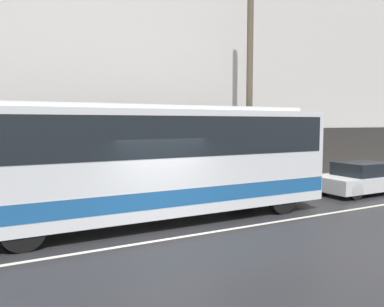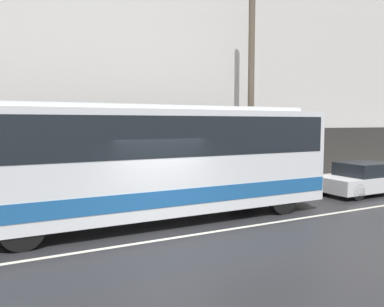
{
  "view_description": "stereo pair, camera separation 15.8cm",
  "coord_description": "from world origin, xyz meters",
  "px_view_note": "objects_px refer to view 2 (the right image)",
  "views": [
    {
      "loc": [
        -3.89,
        -8.4,
        2.93
      ],
      "look_at": [
        1.53,
        1.83,
        1.97
      ],
      "focal_mm": 35.0,
      "sensor_mm": 36.0,
      "label": 1
    },
    {
      "loc": [
        -3.75,
        -8.48,
        2.93
      ],
      "look_at": [
        1.53,
        1.83,
        1.97
      ],
      "focal_mm": 35.0,
      "sensor_mm": 36.0,
      "label": 2
    }
  ],
  "objects_px": {
    "sedan_white_front": "(365,179)",
    "pedestrian_waiting": "(19,182)",
    "transit_bus": "(146,157)",
    "utility_pole_near": "(251,82)"
  },
  "relations": [
    {
      "from": "transit_bus",
      "to": "utility_pole_near",
      "type": "bearing_deg",
      "value": 25.61
    },
    {
      "from": "sedan_white_front",
      "to": "pedestrian_waiting",
      "type": "height_order",
      "value": "pedestrian_waiting"
    },
    {
      "from": "transit_bus",
      "to": "utility_pole_near",
      "type": "xyz_separation_m",
      "value": [
        5.71,
        2.74,
        2.7
      ]
    },
    {
      "from": "pedestrian_waiting",
      "to": "utility_pole_near",
      "type": "bearing_deg",
      "value": -2.76
    },
    {
      "from": "sedan_white_front",
      "to": "pedestrian_waiting",
      "type": "distance_m",
      "value": 13.22
    },
    {
      "from": "transit_bus",
      "to": "pedestrian_waiting",
      "type": "xyz_separation_m",
      "value": [
        -3.29,
        3.17,
        -0.96
      ]
    },
    {
      "from": "sedan_white_front",
      "to": "utility_pole_near",
      "type": "relative_size",
      "value": 0.47
    },
    {
      "from": "transit_bus",
      "to": "sedan_white_front",
      "type": "bearing_deg",
      "value": 0.0
    },
    {
      "from": "sedan_white_front",
      "to": "utility_pole_near",
      "type": "xyz_separation_m",
      "value": [
        -3.82,
        2.74,
        4.01
      ]
    },
    {
      "from": "transit_bus",
      "to": "pedestrian_waiting",
      "type": "height_order",
      "value": "transit_bus"
    }
  ]
}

